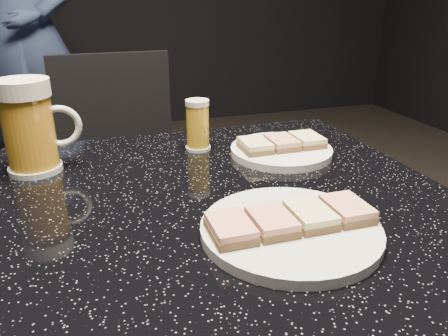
{
  "coord_description": "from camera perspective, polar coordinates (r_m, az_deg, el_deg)",
  "views": [
    {
      "loc": [
        -0.18,
        -0.56,
        1.04
      ],
      "look_at": [
        0.0,
        0.0,
        0.8
      ],
      "focal_mm": 35.0,
      "sensor_mm": 36.0,
      "label": 1
    }
  ],
  "objects": [
    {
      "name": "table",
      "position": [
        0.79,
        0.0,
        -19.97
      ],
      "size": [
        0.7,
        0.7,
        0.75
      ],
      "color": "black",
      "rests_on": "floor"
    },
    {
      "name": "patron",
      "position": [
        2.43,
        -24.35,
        15.14
      ],
      "size": [
        0.64,
        0.45,
        1.64
      ],
      "primitive_type": "imported",
      "rotation": [
        0.0,
        0.0,
        -0.11
      ],
      "color": "navy",
      "rests_on": "floor"
    },
    {
      "name": "canapes_on_plate_large",
      "position": [
        0.56,
        8.75,
        -6.54
      ],
      "size": [
        0.21,
        0.07,
        0.02
      ],
      "color": "#4C3521",
      "rests_on": "plate_large"
    },
    {
      "name": "beer_mug",
      "position": [
        0.8,
        -23.97,
        4.98
      ],
      "size": [
        0.13,
        0.09,
        0.16
      ],
      "color": "silver",
      "rests_on": "table"
    },
    {
      "name": "canapes_on_plate_small",
      "position": [
        0.83,
        7.52,
        3.3
      ],
      "size": [
        0.16,
        0.07,
        0.02
      ],
      "color": "#4C3521",
      "rests_on": "plate_small"
    },
    {
      "name": "chair",
      "position": [
        1.44,
        -13.18,
        -0.57
      ],
      "size": [
        0.38,
        0.38,
        0.86
      ],
      "color": "black",
      "rests_on": "floor"
    },
    {
      "name": "plate_small",
      "position": [
        0.83,
        7.47,
        2.23
      ],
      "size": [
        0.19,
        0.19,
        0.01
      ],
      "primitive_type": "cylinder",
      "color": "white",
      "rests_on": "table"
    },
    {
      "name": "beer_tumbler",
      "position": [
        0.84,
        -3.46,
        5.59
      ],
      "size": [
        0.05,
        0.05,
        0.1
      ],
      "color": "silver",
      "rests_on": "table"
    },
    {
      "name": "plate_large",
      "position": [
        0.57,
        8.65,
        -7.99
      ],
      "size": [
        0.23,
        0.23,
        0.01
      ],
      "primitive_type": "cylinder",
      "color": "silver",
      "rests_on": "table"
    }
  ]
}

